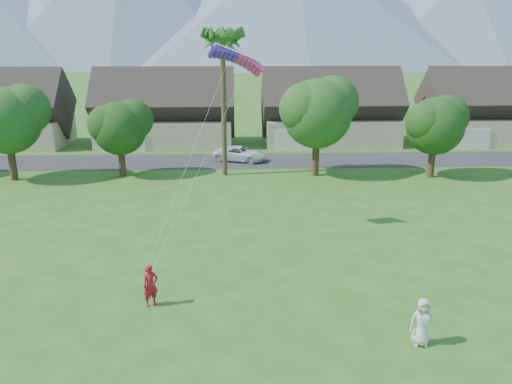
{
  "coord_description": "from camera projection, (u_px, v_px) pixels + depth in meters",
  "views": [
    {
      "loc": [
        -1.03,
        -14.64,
        11.05
      ],
      "look_at": [
        0.0,
        10.0,
        3.8
      ],
      "focal_mm": 35.0,
      "sensor_mm": 36.0,
      "label": 1
    }
  ],
  "objects": [
    {
      "name": "kite_flyer",
      "position": [
        150.0,
        286.0,
        21.83
      ],
      "size": [
        0.84,
        0.76,
        1.92
      ],
      "primitive_type": "imported",
      "rotation": [
        0.0,
        0.0,
        0.56
      ],
      "color": "#B41422",
      "rests_on": "ground"
    },
    {
      "name": "parafoil_kite",
      "position": [
        237.0,
        58.0,
        28.15
      ],
      "size": [
        3.23,
        1.18,
        0.5
      ],
      "rotation": [
        0.0,
        0.0,
        0.12
      ],
      "color": "#461AC6",
      "rests_on": "ground"
    },
    {
      "name": "watcher",
      "position": [
        422.0,
        322.0,
        18.94
      ],
      "size": [
        0.99,
        0.7,
        1.93
      ],
      "primitive_type": "imported",
      "rotation": [
        0.0,
        0.0,
        -0.09
      ],
      "color": "silver",
      "rests_on": "ground"
    },
    {
      "name": "ground",
      "position": [
        268.0,
        379.0,
        17.19
      ],
      "size": [
        500.0,
        500.0,
        0.0
      ],
      "primitive_type": "plane",
      "color": "#2D6019",
      "rests_on": "ground"
    },
    {
      "name": "fan_palm",
      "position": [
        222.0,
        36.0,
        41.1
      ],
      "size": [
        3.0,
        3.0,
        13.8
      ],
      "color": "#4C3D26",
      "rests_on": "ground"
    },
    {
      "name": "mountain_ridge",
      "position": [
        256.0,
        10.0,
        258.64
      ],
      "size": [
        540.0,
        240.0,
        70.0
      ],
      "color": "slate",
      "rests_on": "ground"
    },
    {
      "name": "houses_row",
      "position": [
        248.0,
        114.0,
        57.45
      ],
      "size": [
        72.75,
        8.19,
        8.86
      ],
      "color": "beige",
      "rests_on": "ground"
    },
    {
      "name": "street",
      "position": [
        246.0,
        161.0,
        49.78
      ],
      "size": [
        90.0,
        7.0,
        0.01
      ],
      "primitive_type": "cube",
      "color": "#2D2D30",
      "rests_on": "ground"
    },
    {
      "name": "tree_row",
      "position": [
        234.0,
        121.0,
        42.53
      ],
      "size": [
        62.27,
        6.67,
        8.45
      ],
      "color": "#47301C",
      "rests_on": "ground"
    },
    {
      "name": "parked_car",
      "position": [
        240.0,
        154.0,
        49.55
      ],
      "size": [
        5.71,
        3.97,
        1.45
      ],
      "primitive_type": "imported",
      "rotation": [
        0.0,
        0.0,
        1.24
      ],
      "color": "white",
      "rests_on": "ground"
    }
  ]
}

